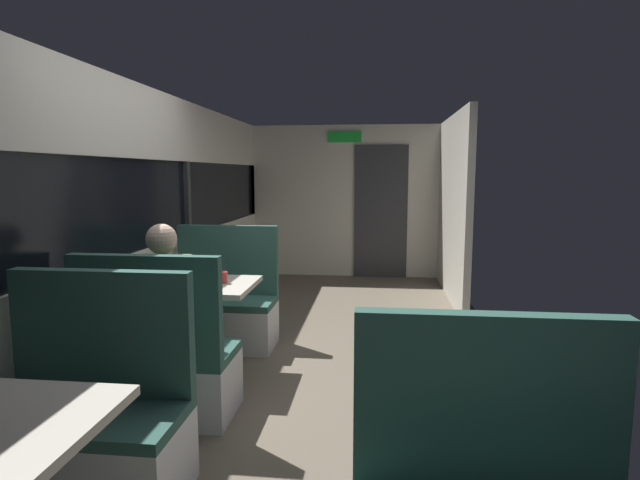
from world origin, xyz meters
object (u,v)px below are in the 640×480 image
(bench_near_window_facing_entry, at_px, (89,431))
(coffee_cup_primary, at_px, (223,278))
(bench_mid_window_facing_end, at_px, (160,368))
(bench_mid_window_facing_entry, at_px, (224,311))
(dining_table_mid_window, at_px, (196,296))
(seated_passenger, at_px, (163,334))

(bench_near_window_facing_entry, xyz_separation_m, coffee_cup_primary, (0.22, 1.54, 0.46))
(bench_mid_window_facing_end, xyz_separation_m, bench_mid_window_facing_entry, (0.00, 1.40, 0.00))
(dining_table_mid_window, distance_m, bench_mid_window_facing_entry, 0.77)
(dining_table_mid_window, relative_size, coffee_cup_primary, 10.00)
(bench_near_window_facing_entry, xyz_separation_m, dining_table_mid_window, (0.00, 1.52, 0.31))
(bench_near_window_facing_entry, distance_m, bench_mid_window_facing_end, 0.82)
(dining_table_mid_window, height_order, coffee_cup_primary, coffee_cup_primary)
(dining_table_mid_window, relative_size, seated_passenger, 0.71)
(dining_table_mid_window, bearing_deg, bench_mid_window_facing_end, -90.00)
(bench_near_window_facing_entry, bearing_deg, dining_table_mid_window, 90.00)
(seated_passenger, bearing_deg, coffee_cup_primary, 71.48)
(bench_mid_window_facing_end, distance_m, seated_passenger, 0.22)
(bench_mid_window_facing_end, distance_m, bench_mid_window_facing_entry, 1.40)
(bench_near_window_facing_entry, distance_m, bench_mid_window_facing_entry, 2.22)
(dining_table_mid_window, bearing_deg, seated_passenger, -90.00)
(coffee_cup_primary, bearing_deg, bench_mid_window_facing_end, -106.76)
(bench_near_window_facing_entry, xyz_separation_m, seated_passenger, (0.00, 0.89, 0.21))
(bench_mid_window_facing_end, bearing_deg, dining_table_mid_window, 90.00)
(bench_near_window_facing_entry, height_order, bench_mid_window_facing_end, same)
(bench_mid_window_facing_entry, height_order, coffee_cup_primary, bench_mid_window_facing_entry)
(bench_mid_window_facing_entry, relative_size, seated_passenger, 0.87)
(seated_passenger, xyz_separation_m, coffee_cup_primary, (0.22, 0.64, 0.25))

